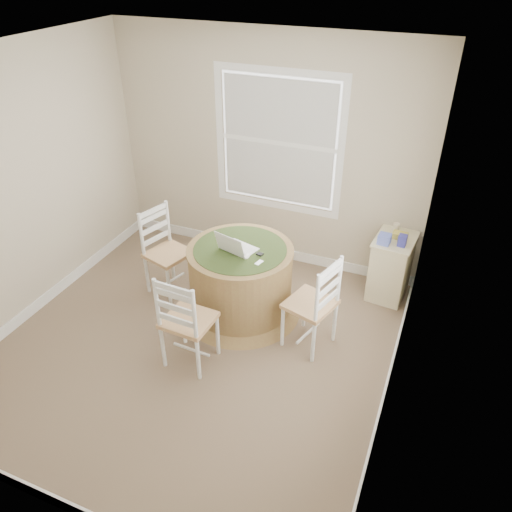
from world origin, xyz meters
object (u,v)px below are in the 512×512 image
at_px(chair_right, 310,303).
at_px(chair_near, 189,320).
at_px(corner_chest, 391,267).
at_px(round_table, 241,278).
at_px(laptop, 237,248).
at_px(chair_left, 168,253).

bearing_deg(chair_right, chair_near, -39.13).
distance_m(chair_near, corner_chest, 2.27).
distance_m(round_table, corner_chest, 1.62).
xyz_separation_m(round_table, corner_chest, (1.36, 0.88, -0.06)).
xyz_separation_m(round_table, chair_near, (-0.13, -0.84, 0.06)).
height_order(round_table, chair_right, chair_right).
bearing_deg(corner_chest, laptop, -141.60).
height_order(round_table, chair_near, chair_near).
height_order(chair_near, corner_chest, chair_near).
relative_size(round_table, chair_right, 1.30).
relative_size(chair_left, corner_chest, 1.36).
height_order(chair_left, corner_chest, chair_left).
relative_size(round_table, chair_near, 1.30).
distance_m(chair_left, chair_near, 1.14).
bearing_deg(chair_left, corner_chest, -52.44).
height_order(chair_near, chair_right, same).
bearing_deg(chair_right, corner_chest, 169.10).
xyz_separation_m(laptop, corner_chest, (1.37, 0.91, -0.43)).
xyz_separation_m(chair_left, corner_chest, (2.21, 0.85, -0.12)).
xyz_separation_m(chair_near, laptop, (0.11, 0.81, 0.31)).
relative_size(chair_near, laptop, 2.42).
relative_size(chair_right, laptop, 2.42).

